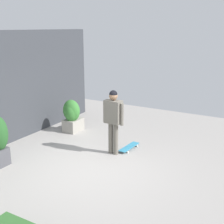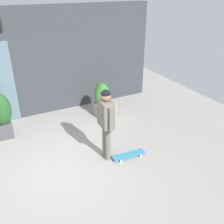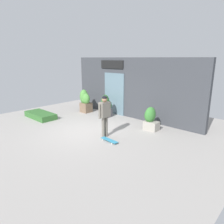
{
  "view_description": "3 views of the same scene",
  "coord_description": "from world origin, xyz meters",
  "px_view_note": "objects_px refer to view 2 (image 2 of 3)",
  "views": [
    {
      "loc": [
        -5.53,
        -3.85,
        3.34
      ],
      "look_at": [
        1.32,
        0.1,
        1.09
      ],
      "focal_mm": 48.31,
      "sensor_mm": 36.0,
      "label": 1
    },
    {
      "loc": [
        -1.14,
        -4.66,
        3.81
      ],
      "look_at": [
        1.32,
        0.1,
        1.09
      ],
      "focal_mm": 41.27,
      "sensor_mm": 36.0,
      "label": 2
    },
    {
      "loc": [
        6.82,
        -5.81,
        3.22
      ],
      "look_at": [
        1.32,
        0.1,
        1.09
      ],
      "focal_mm": 32.95,
      "sensor_mm": 36.0,
      "label": 3
    }
  ],
  "objects_px": {
    "skateboard": "(129,155)",
    "planter_box_mid": "(103,99)",
    "skateboarder": "(106,118)",
    "planter_box_left": "(1,116)"
  },
  "relations": [
    {
      "from": "planter_box_left",
      "to": "planter_box_mid",
      "type": "xyz_separation_m",
      "value": [
        2.95,
        -0.1,
        -0.05
      ]
    },
    {
      "from": "planter_box_mid",
      "to": "planter_box_left",
      "type": "bearing_deg",
      "value": 178.04
    },
    {
      "from": "skateboard",
      "to": "planter_box_left",
      "type": "bearing_deg",
      "value": 140.39
    },
    {
      "from": "skateboarder",
      "to": "skateboard",
      "type": "bearing_deg",
      "value": -23.02
    },
    {
      "from": "skateboarder",
      "to": "planter_box_left",
      "type": "xyz_separation_m",
      "value": [
        -2.06,
        2.16,
        -0.48
      ]
    },
    {
      "from": "skateboard",
      "to": "planter_box_left",
      "type": "xyz_separation_m",
      "value": [
        -2.55,
        2.4,
        0.55
      ]
    },
    {
      "from": "planter_box_mid",
      "to": "skateboarder",
      "type": "bearing_deg",
      "value": -113.31
    },
    {
      "from": "skateboard",
      "to": "planter_box_mid",
      "type": "distance_m",
      "value": 2.39
    },
    {
      "from": "skateboarder",
      "to": "planter_box_mid",
      "type": "xyz_separation_m",
      "value": [
        0.89,
        2.06,
        -0.53
      ]
    },
    {
      "from": "skateboard",
      "to": "planter_box_left",
      "type": "distance_m",
      "value": 3.54
    }
  ]
}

